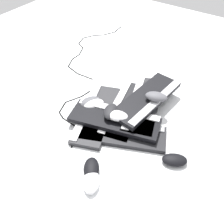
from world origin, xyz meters
The scene contains 17 objects.
ground_plane centered at (0.00, 0.00, 0.00)m, with size 3.20×3.20×0.00m, color white.
keyboard_0 centered at (0.13, -0.01, 0.01)m, with size 0.30×0.46×0.03m.
keyboard_1 centered at (-0.04, 0.04, 0.01)m, with size 0.46×0.31×0.03m.
keyboard_2 centered at (0.03, -0.12, 0.01)m, with size 0.25×0.46×0.03m.
keyboard_3 centered at (-0.05, -0.18, 0.04)m, with size 0.29×0.46×0.03m.
keyboard_4 centered at (-0.06, -0.20, 0.07)m, with size 0.19×0.45×0.03m.
keyboard_5 centered at (0.01, -0.01, 0.04)m, with size 0.46×0.26×0.03m.
mouse_0 centered at (0.00, 0.00, 0.08)m, with size 0.11×0.07×0.04m, color silver.
mouse_1 centered at (0.19, -0.03, 0.05)m, with size 0.11×0.07×0.04m, color #4C4C51.
mouse_2 centered at (0.04, -0.01, 0.08)m, with size 0.11×0.07×0.04m, color black.
mouse_3 centered at (-0.10, -0.20, 0.11)m, with size 0.11×0.07×0.04m, color #4C4C51.
mouse_4 centered at (0.16, -0.03, 0.05)m, with size 0.11×0.07×0.04m, color silver.
mouse_5 centered at (-0.09, 0.32, 0.02)m, with size 0.11×0.07×0.04m, color silver.
mouse_6 centered at (-0.05, 0.27, 0.02)m, with size 0.11×0.07×0.04m, color black.
mouse_7 centered at (-0.32, 0.03, 0.02)m, with size 0.11×0.07×0.04m, color black.
cable_0 centered at (0.24, 0.06, 0.00)m, with size 0.24×0.38×0.01m.
cable_1 centered at (0.59, -0.53, 0.00)m, with size 0.39×0.72×0.01m.
Camera 1 is at (-0.46, 0.70, 0.91)m, focal length 40.00 mm.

